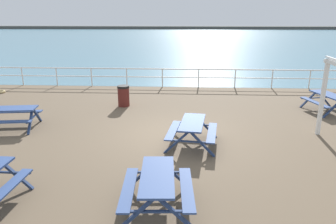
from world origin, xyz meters
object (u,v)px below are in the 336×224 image
(picnic_table_near_left, at_px, (157,183))
(litter_bin, at_px, (124,96))
(picnic_table_seaward, at_px, (328,98))
(picnic_table_far_left, at_px, (11,113))
(picnic_table_near_right, at_px, (192,127))

(picnic_table_near_left, relative_size, litter_bin, 1.98)
(picnic_table_near_left, distance_m, picnic_table_seaward, 10.05)
(picnic_table_far_left, bearing_deg, picnic_table_near_right, -18.38)
(picnic_table_far_left, distance_m, picnic_table_seaward, 12.76)
(picnic_table_near_left, xyz_separation_m, picnic_table_far_left, (-5.77, 4.69, 0.00))
(picnic_table_near_right, relative_size, picnic_table_seaward, 0.93)
(picnic_table_near_left, bearing_deg, picnic_table_far_left, 47.51)
(picnic_table_near_right, xyz_separation_m, picnic_table_far_left, (-6.56, 1.18, 0.00))
(picnic_table_near_left, bearing_deg, picnic_table_near_right, -16.12)
(picnic_table_near_right, bearing_deg, picnic_table_seaward, -48.75)
(picnic_table_near_right, bearing_deg, picnic_table_near_left, 174.29)
(litter_bin, bearing_deg, picnic_table_near_left, -74.04)
(picnic_table_seaward, relative_size, litter_bin, 2.22)
(picnic_table_near_right, distance_m, picnic_table_far_left, 6.67)
(picnic_table_near_left, distance_m, picnic_table_far_left, 7.43)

